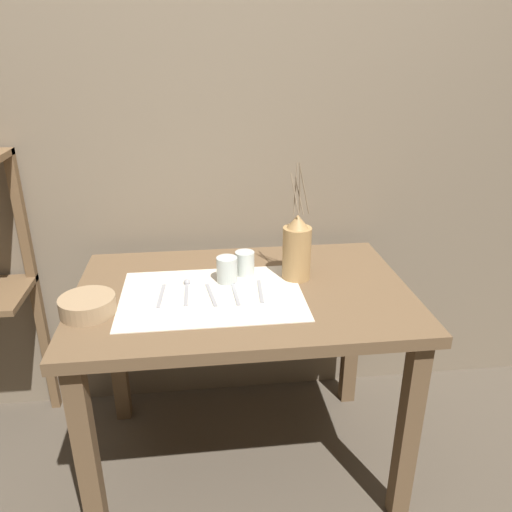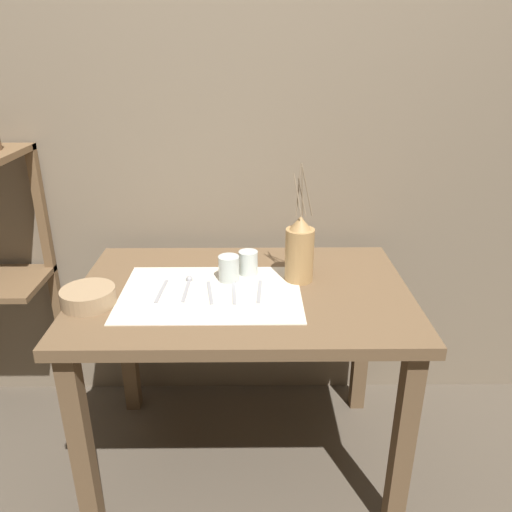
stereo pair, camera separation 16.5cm
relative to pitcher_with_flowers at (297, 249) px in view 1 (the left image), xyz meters
name	(u,v)px [view 1 (the left image)]	position (x,y,z in m)	size (l,w,h in m)	color
ground_plane	(245,458)	(-0.20, -0.07, -0.86)	(12.00, 12.00, 0.00)	brown
stone_wall_back	(230,132)	(-0.20, 0.42, 0.34)	(7.00, 0.06, 2.40)	#7A6B56
wooden_table	(243,317)	(-0.20, -0.07, -0.22)	(1.13, 0.74, 0.75)	brown
linen_cloth	(212,295)	(-0.30, -0.10, -0.11)	(0.60, 0.42, 0.00)	beige
pitcher_with_flowers	(297,249)	(0.00, 0.00, 0.00)	(0.10, 0.10, 0.42)	#A87F4C
wooden_bowl	(88,305)	(-0.69, -0.18, -0.08)	(0.17, 0.17, 0.05)	#9E7F5B
glass_tumbler_near	(227,270)	(-0.24, -0.01, -0.06)	(0.07, 0.07, 0.09)	#B7C1BC
glass_tumbler_far	(245,263)	(-0.18, 0.05, -0.06)	(0.07, 0.07, 0.09)	#B7C1BC
fork_inner	(161,296)	(-0.47, -0.09, -0.11)	(0.02, 0.16, 0.00)	#939399
spoon_inner	(187,287)	(-0.38, -0.04, -0.10)	(0.02, 0.18, 0.02)	#939399
fork_outer	(211,295)	(-0.30, -0.11, -0.11)	(0.04, 0.16, 0.00)	#939399
spoon_outer	(233,286)	(-0.23, -0.05, -0.10)	(0.03, 0.18, 0.02)	#939399
knife_center	(260,291)	(-0.14, -0.10, -0.11)	(0.02, 0.16, 0.00)	#939399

